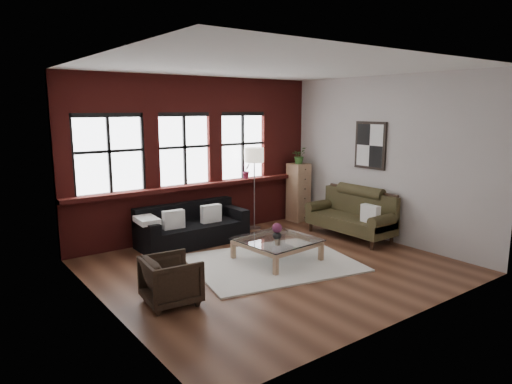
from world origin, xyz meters
TOP-DOWN VIEW (x-y plane):
  - floor at (0.00, 0.00)m, footprint 5.50×5.50m
  - ceiling at (0.00, 0.00)m, footprint 5.50×5.50m
  - wall_back at (0.00, 2.50)m, footprint 5.50×0.00m
  - wall_front at (0.00, -2.50)m, footprint 5.50×0.00m
  - wall_left at (-2.75, 0.00)m, footprint 0.00×5.00m
  - wall_right at (2.75, 0.00)m, footprint 0.00×5.00m
  - brick_backwall at (0.00, 2.44)m, footprint 5.50×0.12m
  - sill_ledge at (0.00, 2.35)m, footprint 5.50×0.30m
  - window_left at (-1.80, 2.45)m, footprint 1.38×0.10m
  - window_mid at (-0.30, 2.45)m, footprint 1.38×0.10m
  - window_right at (1.10, 2.45)m, footprint 1.38×0.10m
  - wall_poster at (2.72, 0.30)m, footprint 0.05×0.74m
  - shag_rug at (0.08, 0.10)m, footprint 3.01×2.57m
  - dark_sofa at (-0.44, 1.90)m, footprint 2.10×0.85m
  - pillow_a at (-0.89, 1.80)m, footprint 0.41×0.17m
  - pillow_b at (-0.09, 1.80)m, footprint 0.41×0.16m
  - vintage_settee at (2.30, 0.40)m, footprint 0.84×1.88m
  - pillow_settee at (2.22, -0.18)m, footprint 0.15×0.38m
  - armchair at (-2.00, -0.33)m, footprint 0.78×0.76m
  - coffee_table at (0.23, 0.18)m, footprint 1.27×1.27m
  - vase at (0.23, 0.18)m, footprint 0.19×0.19m
  - flowers at (0.23, 0.18)m, footprint 0.17×0.17m
  - drawer_chest at (2.42, 2.08)m, footprint 0.41×0.41m
  - potted_plant_top at (2.42, 2.08)m, footprint 0.41×0.38m
  - floor_lamp at (1.17, 2.09)m, footprint 0.40×0.40m
  - sill_plant at (1.12, 2.32)m, footprint 0.21×0.18m

SIDE VIEW (x-z plane):
  - floor at x=0.00m, z-range 0.00..0.00m
  - shag_rug at x=0.08m, z-range 0.00..0.03m
  - coffee_table at x=0.23m, z-range -0.01..0.39m
  - armchair at x=-2.00m, z-range 0.00..0.65m
  - dark_sofa at x=-0.44m, z-range 0.00..0.76m
  - vase at x=0.23m, z-range 0.38..0.54m
  - vintage_settee at x=2.30m, z-range 0.00..1.00m
  - pillow_a at x=-0.89m, z-range 0.40..0.74m
  - pillow_b at x=-0.09m, z-range 0.40..0.74m
  - flowers at x=0.23m, z-range 0.49..0.66m
  - pillow_settee at x=2.22m, z-range 0.44..0.78m
  - drawer_chest at x=2.42m, z-range 0.00..1.33m
  - floor_lamp at x=1.17m, z-range 0.00..1.91m
  - sill_ledge at x=0.00m, z-range 1.00..1.08m
  - sill_plant at x=1.12m, z-range 1.08..1.41m
  - potted_plant_top at x=2.42m, z-range 1.33..1.70m
  - wall_back at x=0.00m, z-range -1.15..4.35m
  - wall_front at x=0.00m, z-range -1.15..4.35m
  - wall_left at x=-2.75m, z-range -0.90..4.10m
  - wall_right at x=2.75m, z-range -0.90..4.10m
  - brick_backwall at x=0.00m, z-range 0.00..3.20m
  - window_left at x=-1.80m, z-range 1.00..2.50m
  - window_mid at x=-0.30m, z-range 1.00..2.50m
  - window_right at x=1.10m, z-range 1.00..2.50m
  - wall_poster at x=2.72m, z-range 1.38..2.32m
  - ceiling at x=0.00m, z-range 3.20..3.20m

